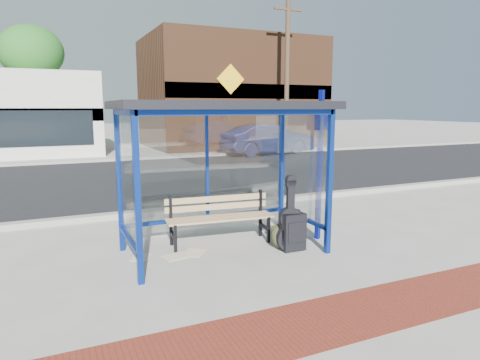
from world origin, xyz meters
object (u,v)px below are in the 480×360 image
suitcase (293,232)px  fire_hydrant (304,144)px  guitar_bag (290,225)px  parked_car (268,139)px  backpack (280,237)px  bench (219,215)px

suitcase → fire_hydrant: size_ratio=1.01×
guitar_bag → fire_hydrant: bearing=67.4°
parked_car → backpack: bearing=148.3°
bench → fire_hydrant: size_ratio=2.78×
bench → fire_hydrant: bearing=57.9°
guitar_bag → parked_car: size_ratio=0.26×
guitar_bag → parked_car: parked_car is taller
fire_hydrant → suitcase: bearing=-123.3°
bench → suitcase: bench is taller
parked_car → suitcase: bearing=149.1°
backpack → bench: bearing=116.0°
suitcase → parked_car: parked_car is taller
bench → suitcase: 1.30m
bench → parked_car: (7.46, 12.25, 0.28)m
backpack → fire_hydrant: bearing=32.4°
parked_car → guitar_bag: bearing=148.9°
backpack → fire_hydrant: fire_hydrant is taller
suitcase → backpack: suitcase is taller
bench → guitar_bag: size_ratio=1.57×
bench → fire_hydrant: bench is taller
guitar_bag → suitcase: bearing=21.9°
guitar_bag → fire_hydrant: size_ratio=1.77×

